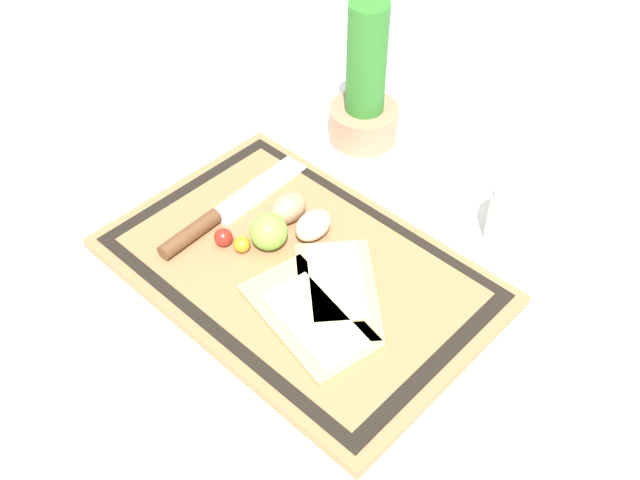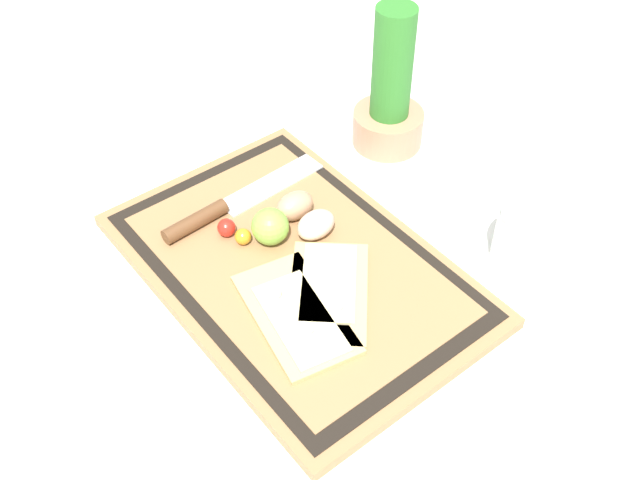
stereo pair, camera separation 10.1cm
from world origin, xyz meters
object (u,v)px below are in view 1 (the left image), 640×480
Objects in this scene: knife at (212,220)px; sauce_jar at (519,222)px; pizza_slice_near at (310,316)px; egg_brown at (288,208)px; egg_pink at (313,225)px; cherry_tomato_red at (223,237)px; herb_pot at (365,94)px; lime at (266,233)px; pizza_slice_far at (337,289)px; cherry_tomato_yellow at (242,244)px.

knife is 0.43m from sauce_jar.
pizza_slice_near is 0.19m from egg_brown.
egg_pink reaches higher than cherry_tomato_red.
herb_pot is at bearing 173.63° from sauce_jar.
lime is 0.06m from cherry_tomato_red.
knife is 0.04m from cherry_tomato_red.
sauce_jar is (0.23, 0.26, -0.01)m from lime.
knife is at bearing -130.64° from egg_brown.
sauce_jar is at bearing 67.20° from pizza_slice_far.
cherry_tomato_red is (-0.17, -0.04, 0.01)m from pizza_slice_far.
pizza_slice_far is 0.15m from egg_brown.
cherry_tomato_red is at bearing -129.12° from egg_pink.
egg_pink is at bearing 150.50° from pizza_slice_far.
lime reaches higher than egg_pink.
egg_brown is 0.10m from cherry_tomato_red.
pizza_slice_near is at bearing -4.55° from cherry_tomato_red.
knife is (-0.22, 0.03, 0.00)m from pizza_slice_near.
sauce_jar is at bearing 49.03° from cherry_tomato_yellow.
knife is at bearing 161.12° from cherry_tomato_red.
knife is at bearing -165.75° from lime.
herb_pot is at bearing 89.12° from knife.
egg_brown is at bearing 179.36° from egg_pink.
pizza_slice_near is 0.15m from egg_pink.
herb_pot is (-0.06, 0.32, 0.05)m from cherry_tomato_yellow.
egg_brown is (-0.15, 0.11, 0.01)m from pizza_slice_near.
cherry_tomato_yellow is at bearing -120.11° from egg_pink.
lime is (-0.03, -0.06, 0.01)m from egg_pink.
herb_pot reaches higher than cherry_tomato_yellow.
pizza_slice_near is 0.41m from herb_pot.
herb_pot reaches higher than knife.
knife is 0.11m from egg_brown.
pizza_slice_far is 8.42× the size of cherry_tomato_yellow.
pizza_slice_near is 3.48× the size of egg_pink.
lime is 2.03× the size of cherry_tomato_red.
egg_brown reaches higher than cherry_tomato_yellow.
egg_brown is (-0.14, 0.05, 0.01)m from pizza_slice_far.
cherry_tomato_red is 0.41m from sauce_jar.
egg_brown is at bearing 88.93° from cherry_tomato_yellow.
lime is 0.04m from cherry_tomato_yellow.
sauce_jar is at bearing -6.37° from herb_pot.
lime reaches higher than cherry_tomato_red.
lime reaches higher than egg_brown.
pizza_slice_far is at bearing 13.34° from cherry_tomato_yellow.
knife is 0.15m from egg_pink.
egg_brown is 0.32m from sauce_jar.
pizza_slice_far is 0.82× the size of herb_pot.
pizza_slice_far is 2.20× the size of sauce_jar.
sauce_jar is at bearing 41.57° from knife.
cherry_tomato_yellow is at bearing -78.85° from herb_pot.
cherry_tomato_yellow is (-0.15, 0.02, 0.01)m from pizza_slice_near.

